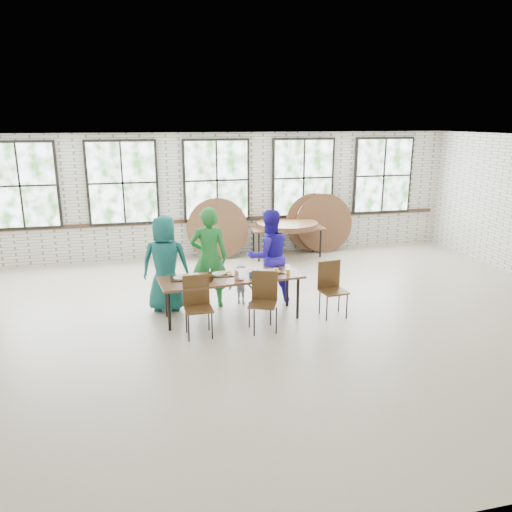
# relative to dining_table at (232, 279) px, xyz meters

# --- Properties ---
(room) EXTENTS (12.00, 12.00, 12.00)m
(room) POSITION_rel_dining_table_xyz_m (0.44, 4.11, 1.14)
(room) COLOR #B2A18D
(room) RESTS_ON ground
(dining_table) EXTENTS (2.46, 1.01, 0.74)m
(dining_table) POSITION_rel_dining_table_xyz_m (0.00, 0.00, 0.00)
(dining_table) COLOR brown
(dining_table) RESTS_ON ground
(chair_near_left) EXTENTS (0.43, 0.42, 0.95)m
(chair_near_left) POSITION_rel_dining_table_xyz_m (-0.65, -0.53, -0.13)
(chair_near_left) COLOR #4D3219
(chair_near_left) RESTS_ON ground
(chair_near_right) EXTENTS (0.55, 0.54, 0.95)m
(chair_near_right) POSITION_rel_dining_table_xyz_m (0.41, -0.57, -0.13)
(chair_near_right) COLOR #4D3219
(chair_near_right) RESTS_ON ground
(chair_spare) EXTENTS (0.46, 0.45, 0.95)m
(chair_spare) POSITION_rel_dining_table_xyz_m (1.69, -0.25, -0.13)
(chair_spare) COLOR #4D3219
(chair_spare) RESTS_ON ground
(adult_teal) EXTENTS (0.93, 0.71, 1.71)m
(adult_teal) POSITION_rel_dining_table_xyz_m (-1.05, 0.65, 0.17)
(adult_teal) COLOR #1B6762
(adult_teal) RESTS_ON ground
(adult_green) EXTENTS (0.72, 0.52, 1.83)m
(adult_green) POSITION_rel_dining_table_xyz_m (-0.28, 0.65, 0.23)
(adult_green) COLOR #207A30
(adult_green) RESTS_ON ground
(toddler) EXTENTS (0.53, 0.41, 0.73)m
(toddler) POSITION_rel_dining_table_xyz_m (0.30, 0.65, -0.33)
(toddler) COLOR #151943
(toddler) RESTS_ON ground
(adult_blue) EXTENTS (0.91, 0.75, 1.73)m
(adult_blue) POSITION_rel_dining_table_xyz_m (0.82, 0.65, 0.18)
(adult_blue) COLOR #2B1AB8
(adult_blue) RESTS_ON ground
(storage_table) EXTENTS (1.83, 0.83, 0.74)m
(storage_table) POSITION_rel_dining_table_xyz_m (2.08, 3.59, -0.00)
(storage_table) COLOR brown
(storage_table) RESTS_ON ground
(tabletop_clutter) EXTENTS (1.99, 0.60, 0.11)m
(tabletop_clutter) POSITION_rel_dining_table_xyz_m (0.11, -0.03, 0.08)
(tabletop_clutter) COLOR black
(tabletop_clutter) RESTS_ON dining_table
(round_tops_stacked) EXTENTS (1.50, 1.50, 0.13)m
(round_tops_stacked) POSITION_rel_dining_table_xyz_m (2.08, 3.59, 0.12)
(round_tops_stacked) COLOR brown
(round_tops_stacked) RESTS_ON storage_table
(round_tops_leaning) EXTENTS (4.24, 0.42, 1.50)m
(round_tops_leaning) POSITION_rel_dining_table_xyz_m (2.15, 3.88, 0.05)
(round_tops_leaning) COLOR brown
(round_tops_leaning) RESTS_ON ground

